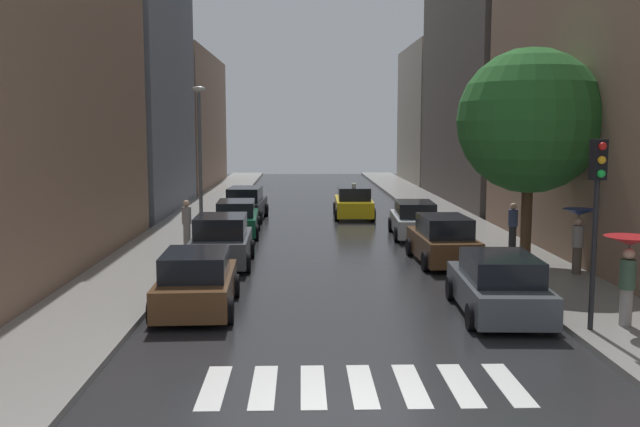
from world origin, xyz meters
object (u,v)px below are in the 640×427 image
object	(u,v)px
parked_car_left_nearest	(197,283)
pedestrian_far_side	(513,224)
lamp_post_left	(200,147)
parked_car_right_second	(443,241)
street_tree_right	(530,121)
parked_car_right_nearest	(499,286)
parked_car_left_third	(237,219)
pedestrian_near_tree	(578,227)
pedestrian_by_kerb	(629,259)
parked_car_left_second	(222,242)
pedestrian_foreground	(187,222)
parked_car_right_third	(414,220)
traffic_light_right_corner	(597,192)
parked_car_left_fourth	(246,204)
taxi_midroad	(354,203)

from	to	relation	value
parked_car_left_nearest	pedestrian_far_side	world-z (taller)	pedestrian_far_side
parked_car_left_nearest	lamp_post_left	xyz separation A→B (m)	(-1.74, 13.13, 3.10)
parked_car_right_second	street_tree_right	xyz separation A→B (m)	(2.54, -1.12, 4.13)
parked_car_right_nearest	pedestrian_far_side	bearing A→B (deg)	-16.15
parked_car_right_nearest	lamp_post_left	xyz separation A→B (m)	(-9.41, 13.72, 3.10)
parked_car_left_third	pedestrian_near_tree	world-z (taller)	pedestrian_near_tree
street_tree_right	pedestrian_by_kerb	bearing A→B (deg)	-89.85
parked_car_right_nearest	parked_car_right_second	xyz separation A→B (m)	(-0.04, 6.76, 0.04)
parked_car_right_second	pedestrian_by_kerb	distance (m)	8.78
pedestrian_near_tree	parked_car_left_second	bearing A→B (deg)	-115.57
pedestrian_foreground	pedestrian_near_tree	xyz separation A→B (m)	(13.06, -5.68, 0.55)
parked_car_right_third	pedestrian_far_side	xyz separation A→B (m)	(3.18, -3.67, 0.32)
pedestrian_far_side	lamp_post_left	bearing A→B (deg)	-110.89
parked_car_left_nearest	traffic_light_right_corner	xyz separation A→B (m)	(9.26, -2.47, 2.55)
parked_car_left_nearest	pedestrian_far_side	size ratio (longest dim) A/B	2.45
parked_car_left_second	parked_car_left_fourth	size ratio (longest dim) A/B	0.87
parked_car_left_nearest	taxi_midroad	xyz separation A→B (m)	(5.46, 18.78, 0.03)
parked_car_right_third	pedestrian_near_tree	size ratio (longest dim) A/B	2.24
parked_car_left_fourth	traffic_light_right_corner	distance (m)	22.61
parked_car_left_nearest	street_tree_right	distance (m)	12.09
parked_car_left_fourth	parked_car_right_second	distance (m)	14.11
pedestrian_far_side	traffic_light_right_corner	size ratio (longest dim) A/B	0.40
taxi_midroad	pedestrian_by_kerb	xyz separation A→B (m)	(4.73, -20.96, 0.95)
parked_car_left_fourth	parked_car_right_second	size ratio (longest dim) A/B	1.07
parked_car_left_nearest	pedestrian_foreground	bearing A→B (deg)	8.62
parked_car_right_third	pedestrian_by_kerb	xyz separation A→B (m)	(2.59, -14.31, 0.99)
parked_car_left_second	parked_car_left_fourth	bearing A→B (deg)	-0.65
parked_car_left_second	pedestrian_by_kerb	distance (m)	13.13
parked_car_left_third	pedestrian_by_kerb	size ratio (longest dim) A/B	2.14
pedestrian_near_tree	pedestrian_far_side	world-z (taller)	pedestrian_near_tree
parked_car_left_second	taxi_midroad	world-z (taller)	taxi_midroad
pedestrian_foreground	pedestrian_far_side	distance (m)	12.54
parked_car_left_nearest	taxi_midroad	bearing A→B (deg)	-18.29
parked_car_left_third	street_tree_right	bearing A→B (deg)	-128.79
pedestrian_by_kerb	traffic_light_right_corner	world-z (taller)	traffic_light_right_corner
parked_car_left_fourth	street_tree_right	size ratio (longest dim) A/B	0.66
parked_car_right_second	taxi_midroad	world-z (taller)	taxi_midroad
lamp_post_left	taxi_midroad	bearing A→B (deg)	38.14
parked_car_right_second	parked_car_left_second	bearing A→B (deg)	89.52
parked_car_left_fourth	pedestrian_far_side	world-z (taller)	pedestrian_far_side
parked_car_left_fourth	parked_car_right_third	xyz separation A→B (m)	(7.76, -5.80, -0.06)
pedestrian_far_side	street_tree_right	xyz separation A→B (m)	(-0.61, -3.41, 3.87)
parked_car_right_second	pedestrian_far_side	xyz separation A→B (m)	(3.15, 2.29, 0.26)
parked_car_right_nearest	street_tree_right	size ratio (longest dim) A/B	0.63
pedestrian_far_side	pedestrian_by_kerb	bearing A→B (deg)	-3.62
parked_car_right_second	pedestrian_near_tree	world-z (taller)	pedestrian_near_tree
parked_car_left_nearest	parked_car_left_third	size ratio (longest dim) A/B	0.94
pedestrian_foreground	pedestrian_by_kerb	bearing A→B (deg)	116.28
street_tree_right	lamp_post_left	bearing A→B (deg)	145.85
parked_car_left_second	pedestrian_far_side	distance (m)	11.09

